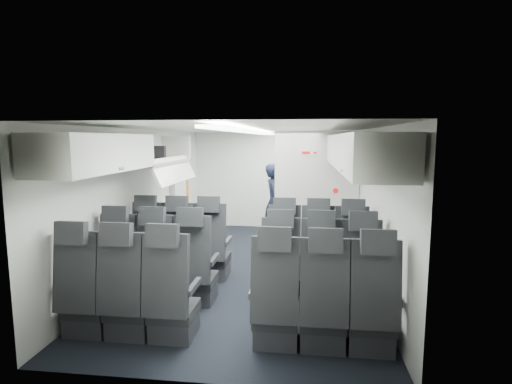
% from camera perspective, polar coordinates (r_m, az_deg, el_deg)
% --- Properties ---
extents(cabin_shell, '(3.41, 6.01, 2.16)m').
position_cam_1_polar(cabin_shell, '(6.10, -0.45, -0.73)').
color(cabin_shell, black).
rests_on(cabin_shell, ground).
extents(seat_row_front, '(3.33, 0.56, 1.24)m').
position_cam_1_polar(seat_row_front, '(5.74, -1.13, -8.64)').
color(seat_row_front, black).
rests_on(seat_row_front, cabin_shell).
extents(seat_row_mid, '(3.33, 0.56, 1.24)m').
position_cam_1_polar(seat_row_mid, '(4.89, -2.63, -11.56)').
color(seat_row_mid, black).
rests_on(seat_row_mid, cabin_shell).
extents(seat_row_rear, '(3.33, 0.56, 1.24)m').
position_cam_1_polar(seat_row_rear, '(4.06, -4.80, -15.67)').
color(seat_row_rear, black).
rests_on(seat_row_rear, cabin_shell).
extents(overhead_bin_left_rear, '(0.53, 1.80, 0.40)m').
position_cam_1_polar(overhead_bin_left_rear, '(4.54, -21.76, 5.20)').
color(overhead_bin_left_rear, silver).
rests_on(overhead_bin_left_rear, cabin_shell).
extents(overhead_bin_left_front_open, '(0.64, 1.70, 0.72)m').
position_cam_1_polar(overhead_bin_left_front_open, '(6.16, -14.25, 4.84)').
color(overhead_bin_left_front_open, '#9E9E93').
rests_on(overhead_bin_left_front_open, cabin_shell).
extents(overhead_bin_right_rear, '(0.53, 1.80, 0.40)m').
position_cam_1_polar(overhead_bin_right_rear, '(4.04, 15.90, 5.22)').
color(overhead_bin_right_rear, silver).
rests_on(overhead_bin_right_rear, cabin_shell).
extents(overhead_bin_right_front, '(0.53, 1.70, 0.40)m').
position_cam_1_polar(overhead_bin_right_front, '(5.77, 13.20, 5.93)').
color(overhead_bin_right_front, silver).
rests_on(overhead_bin_right_front, cabin_shell).
extents(bulkhead_partition, '(1.40, 0.15, 2.13)m').
position_cam_1_polar(bulkhead_partition, '(6.85, 8.57, -0.31)').
color(bulkhead_partition, silver).
rests_on(bulkhead_partition, cabin_shell).
extents(galley_unit, '(0.85, 0.52, 1.90)m').
position_cam_1_polar(galley_unit, '(8.77, 8.00, 0.59)').
color(galley_unit, '#939399').
rests_on(galley_unit, cabin_shell).
extents(boarding_door, '(0.12, 1.27, 1.86)m').
position_cam_1_polar(boarding_door, '(7.99, -10.75, -0.12)').
color(boarding_door, silver).
rests_on(boarding_door, cabin_shell).
extents(flight_attendant, '(0.43, 0.60, 1.53)m').
position_cam_1_polar(flight_attendant, '(7.90, 2.60, -1.46)').
color(flight_attendant, black).
rests_on(flight_attendant, ground).
extents(carry_on_bag, '(0.45, 0.36, 0.24)m').
position_cam_1_polar(carry_on_bag, '(6.03, -14.70, 5.27)').
color(carry_on_bag, black).
rests_on(carry_on_bag, overhead_bin_left_front_open).
extents(papers, '(0.20, 0.03, 0.14)m').
position_cam_1_polar(papers, '(7.79, 3.98, 0.82)').
color(papers, white).
rests_on(papers, flight_attendant).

